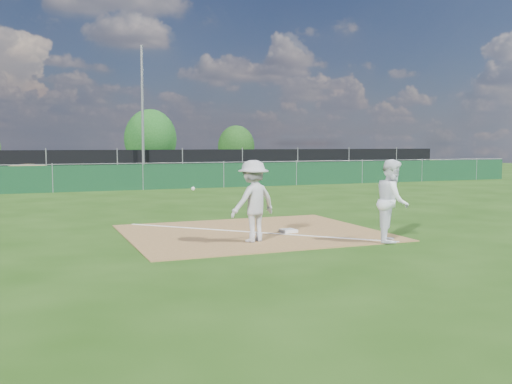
{
  "coord_description": "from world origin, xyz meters",
  "views": [
    {
      "loc": [
        -5.05,
        -11.74,
        2.17
      ],
      "look_at": [
        0.09,
        1.0,
        1.0
      ],
      "focal_mm": 40.0,
      "sensor_mm": 36.0,
      "label": 1
    }
  ],
  "objects_px": {
    "play_at_first": "(253,201)",
    "car_right": "(183,165)",
    "tree_mid": "(150,139)",
    "car_mid": "(120,163)",
    "runner": "(392,201)",
    "tree_right": "(236,147)",
    "first_base": "(288,231)",
    "light_pole": "(143,113)",
    "car_left": "(30,167)"
  },
  "relations": [
    {
      "from": "play_at_first",
      "to": "car_right",
      "type": "relative_size",
      "value": 0.5
    },
    {
      "from": "tree_mid",
      "to": "car_mid",
      "type": "bearing_deg",
      "value": -120.01
    },
    {
      "from": "play_at_first",
      "to": "runner",
      "type": "bearing_deg",
      "value": -21.02
    },
    {
      "from": "tree_right",
      "to": "first_base",
      "type": "bearing_deg",
      "value": -107.94
    },
    {
      "from": "runner",
      "to": "light_pole",
      "type": "bearing_deg",
      "value": 36.28
    },
    {
      "from": "light_pole",
      "to": "play_at_first",
      "type": "relative_size",
      "value": 3.77
    },
    {
      "from": "light_pole",
      "to": "car_left",
      "type": "xyz_separation_m",
      "value": [
        -6.35,
        4.62,
        -3.32
      ]
    },
    {
      "from": "first_base",
      "to": "car_left",
      "type": "xyz_separation_m",
      "value": [
        -5.66,
        26.64,
        0.62
      ]
    },
    {
      "from": "light_pole",
      "to": "tree_right",
      "type": "bearing_deg",
      "value": 48.88
    },
    {
      "from": "car_left",
      "to": "car_mid",
      "type": "relative_size",
      "value": 0.81
    },
    {
      "from": "first_base",
      "to": "runner",
      "type": "xyz_separation_m",
      "value": [
        1.59,
        -1.99,
        0.86
      ]
    },
    {
      "from": "car_mid",
      "to": "runner",
      "type": "bearing_deg",
      "value": -161.41
    },
    {
      "from": "car_mid",
      "to": "tree_right",
      "type": "relative_size",
      "value": 1.31
    },
    {
      "from": "light_pole",
      "to": "play_at_first",
      "type": "xyz_separation_m",
      "value": [
        -1.96,
        -22.91,
        -3.09
      ]
    },
    {
      "from": "play_at_first",
      "to": "car_right",
      "type": "height_order",
      "value": "play_at_first"
    },
    {
      "from": "car_right",
      "to": "tree_mid",
      "type": "bearing_deg",
      "value": 8.02
    },
    {
      "from": "tree_mid",
      "to": "car_left",
      "type": "bearing_deg",
      "value": -144.75
    },
    {
      "from": "play_at_first",
      "to": "car_left",
      "type": "distance_m",
      "value": 27.88
    },
    {
      "from": "light_pole",
      "to": "car_left",
      "type": "height_order",
      "value": "light_pole"
    },
    {
      "from": "first_base",
      "to": "car_left",
      "type": "distance_m",
      "value": 27.24
    },
    {
      "from": "light_pole",
      "to": "car_left",
      "type": "distance_m",
      "value": 8.53
    },
    {
      "from": "play_at_first",
      "to": "tree_right",
      "type": "distance_m",
      "value": 36.72
    },
    {
      "from": "light_pole",
      "to": "tree_mid",
      "type": "bearing_deg",
      "value": 76.29
    },
    {
      "from": "light_pole",
      "to": "car_right",
      "type": "height_order",
      "value": "light_pole"
    },
    {
      "from": "first_base",
      "to": "car_left",
      "type": "bearing_deg",
      "value": 102.0
    },
    {
      "from": "car_right",
      "to": "tree_right",
      "type": "relative_size",
      "value": 1.14
    },
    {
      "from": "play_at_first",
      "to": "car_mid",
      "type": "distance_m",
      "value": 28.23
    },
    {
      "from": "runner",
      "to": "car_right",
      "type": "relative_size",
      "value": 0.43
    },
    {
      "from": "car_left",
      "to": "tree_right",
      "type": "bearing_deg",
      "value": -56.04
    },
    {
      "from": "tree_mid",
      "to": "tree_right",
      "type": "distance_m",
      "value": 7.6
    },
    {
      "from": "tree_right",
      "to": "car_right",
      "type": "bearing_deg",
      "value": -133.6
    },
    {
      "from": "runner",
      "to": "car_left",
      "type": "bearing_deg",
      "value": 48.35
    },
    {
      "from": "light_pole",
      "to": "car_right",
      "type": "distance_m",
      "value": 7.07
    },
    {
      "from": "play_at_first",
      "to": "car_mid",
      "type": "relative_size",
      "value": 0.43
    },
    {
      "from": "first_base",
      "to": "tree_right",
      "type": "height_order",
      "value": "tree_right"
    },
    {
      "from": "light_pole",
      "to": "tree_right",
      "type": "distance_m",
      "value": 15.69
    },
    {
      "from": "first_base",
      "to": "car_right",
      "type": "bearing_deg",
      "value": 80.6
    },
    {
      "from": "car_left",
      "to": "runner",
      "type": "bearing_deg",
      "value": -155.01
    },
    {
      "from": "car_left",
      "to": "car_mid",
      "type": "xyz_separation_m",
      "value": [
        5.74,
        0.67,
        0.13
      ]
    },
    {
      "from": "play_at_first",
      "to": "first_base",
      "type": "bearing_deg",
      "value": 34.99
    },
    {
      "from": "tree_right",
      "to": "runner",
      "type": "bearing_deg",
      "value": -104.64
    },
    {
      "from": "first_base",
      "to": "runner",
      "type": "bearing_deg",
      "value": -51.43
    },
    {
      "from": "runner",
      "to": "tree_right",
      "type": "relative_size",
      "value": 0.49
    },
    {
      "from": "play_at_first",
      "to": "car_left",
      "type": "relative_size",
      "value": 0.54
    },
    {
      "from": "first_base",
      "to": "play_at_first",
      "type": "height_order",
      "value": "play_at_first"
    },
    {
      "from": "tree_right",
      "to": "play_at_first",
      "type": "bearing_deg",
      "value": -109.4
    },
    {
      "from": "light_pole",
      "to": "tree_mid",
      "type": "distance_m",
      "value": 11.43
    },
    {
      "from": "runner",
      "to": "tree_right",
      "type": "bearing_deg",
      "value": 19.5
    },
    {
      "from": "tree_right",
      "to": "tree_mid",
      "type": "bearing_deg",
      "value": -174.64
    },
    {
      "from": "car_right",
      "to": "tree_right",
      "type": "bearing_deg",
      "value": -45.71
    }
  ]
}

